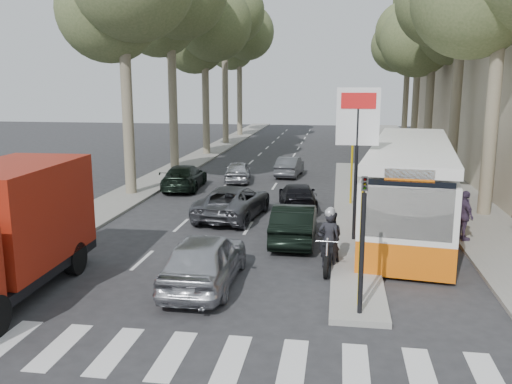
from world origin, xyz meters
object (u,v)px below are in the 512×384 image
motorcycle (329,240)px  red_truck (4,229)px  silver_hatchback (205,259)px  city_bus (410,182)px  dark_hatchback (294,223)px

motorcycle → red_truck: bearing=-153.7°
silver_hatchback → city_bus: (6.60, 7.60, 1.05)m
red_truck → dark_hatchback: bearing=38.7°
red_truck → silver_hatchback: bearing=14.4°
silver_hatchback → motorcycle: motorcycle is taller
dark_hatchback → red_truck: size_ratio=0.64×
dark_hatchback → motorcycle: 2.94m
silver_hatchback → city_bus: bearing=-131.1°
dark_hatchback → city_bus: size_ratio=0.32×
silver_hatchback → motorcycle: (3.52, 2.16, 0.11)m
red_truck → city_bus: size_ratio=0.50×
dark_hatchback → red_truck: (-7.40, -6.28, 1.17)m
silver_hatchback → city_bus: size_ratio=0.34×
dark_hatchback → motorcycle: (1.32, -2.62, 0.19)m
red_truck → city_bus: bearing=35.9°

